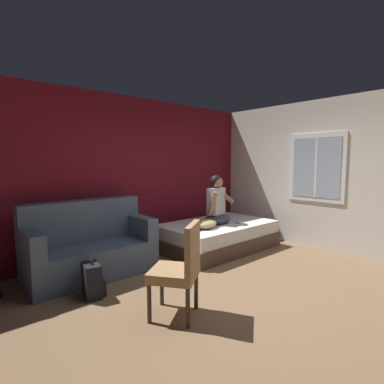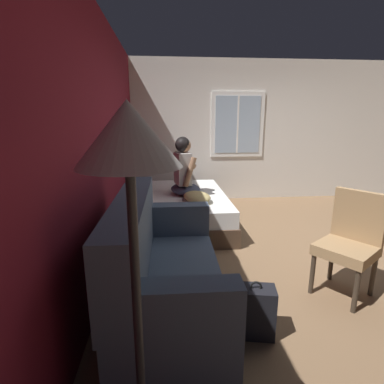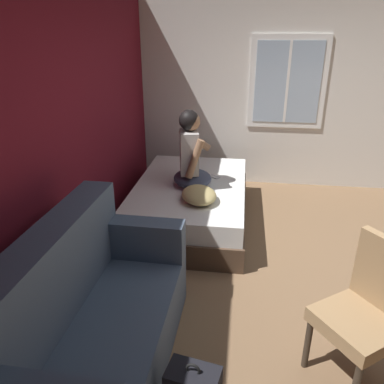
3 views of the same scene
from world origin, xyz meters
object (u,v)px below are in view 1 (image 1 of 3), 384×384
(couch, at_px, (89,247))
(backpack, at_px, (93,281))
(throw_pillow, at_px, (205,224))
(bed, at_px, (217,236))
(person_seated, at_px, (217,204))
(cell_phone, at_px, (238,223))
(side_chair, at_px, (180,266))

(couch, xyz_separation_m, backpack, (-0.27, -0.71, -0.20))
(throw_pillow, bearing_deg, bed, 18.49)
(person_seated, bearing_deg, throw_pillow, -161.48)
(couch, height_order, backpack, couch)
(bed, xyz_separation_m, throw_pillow, (-0.47, -0.16, 0.31))
(throw_pillow, bearing_deg, couch, 164.88)
(couch, distance_m, cell_phone, 2.59)
(side_chair, xyz_separation_m, backpack, (-0.49, 1.04, -0.34))
(couch, height_order, side_chair, couch)
(person_seated, xyz_separation_m, backpack, (-2.51, -0.37, -0.64))
(couch, xyz_separation_m, cell_phone, (2.52, -0.59, 0.09))
(person_seated, relative_size, throw_pillow, 1.82)
(couch, height_order, cell_phone, couch)
(couch, bearing_deg, side_chair, -82.86)
(couch, bearing_deg, person_seated, -8.60)
(cell_phone, bearing_deg, couch, -156.52)
(person_seated, distance_m, backpack, 2.62)
(backpack, relative_size, cell_phone, 3.18)
(backpack, bearing_deg, side_chair, -64.87)
(side_chair, bearing_deg, person_seated, 34.76)
(side_chair, distance_m, person_seated, 2.49)
(bed, xyz_separation_m, cell_phone, (0.25, -0.26, 0.25))
(throw_pillow, height_order, cell_phone, throw_pillow)
(bed, distance_m, side_chair, 2.51)
(side_chair, bearing_deg, bed, 34.57)
(bed, bearing_deg, side_chair, -145.43)
(side_chair, height_order, backpack, side_chair)
(bed, height_order, backpack, bed)
(throw_pillow, xyz_separation_m, cell_phone, (0.72, -0.11, -0.07))
(couch, bearing_deg, bed, -8.28)
(backpack, bearing_deg, throw_pillow, 6.03)
(backpack, xyz_separation_m, throw_pillow, (2.07, 0.22, 0.36))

